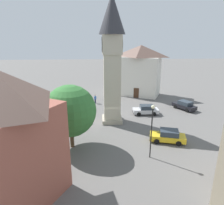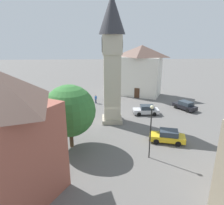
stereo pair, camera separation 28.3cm
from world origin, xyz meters
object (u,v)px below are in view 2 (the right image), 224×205
at_px(car_blue_kerb, 167,136).
at_px(lamp_post, 151,124).
at_px(clock_tower, 112,51).
at_px(pedestrian, 96,98).
at_px(building_corner_back, 141,70).
at_px(car_white_side, 185,105).
at_px(tree, 70,111).
at_px(car_red_corner, 146,110).
at_px(car_silver_kerb, 62,122).

height_order(car_blue_kerb, lamp_post, lamp_post).
height_order(clock_tower, pedestrian, clock_tower).
bearing_deg(clock_tower, building_corner_back, 154.47).
distance_m(car_blue_kerb, lamp_post, 5.23).
distance_m(car_white_side, building_corner_back, 12.69).
height_order(tree, building_corner_back, building_corner_back).
height_order(car_red_corner, building_corner_back, building_corner_back).
height_order(clock_tower, car_blue_kerb, clock_tower).
relative_size(car_silver_kerb, pedestrian, 2.61).
relative_size(car_silver_kerb, lamp_post, 0.78).
bearing_deg(pedestrian, car_blue_kerb, 29.06).
distance_m(pedestrian, lamp_post, 20.08).
distance_m(car_blue_kerb, building_corner_back, 22.01).
distance_m(car_red_corner, car_white_side, 7.48).
bearing_deg(car_white_side, pedestrian, -106.40).
bearing_deg(pedestrian, lamp_post, 17.21).
distance_m(car_silver_kerb, tree, 6.80).
bearing_deg(building_corner_back, lamp_post, -8.64).
xyz_separation_m(car_white_side, tree, (11.66, -17.95, 3.57)).
height_order(clock_tower, lamp_post, clock_tower).
relative_size(pedestrian, tree, 0.24).
distance_m(car_blue_kerb, tree, 11.77).
relative_size(car_white_side, tree, 0.62).
bearing_deg(clock_tower, car_blue_kerb, 42.43).
height_order(car_blue_kerb, building_corner_back, building_corner_back).
bearing_deg(building_corner_back, car_blue_kerb, -2.19).
bearing_deg(car_silver_kerb, clock_tower, 103.94).
xyz_separation_m(clock_tower, building_corner_back, (-14.71, 7.02, -4.86)).
height_order(car_silver_kerb, car_white_side, same).
height_order(building_corner_back, lamp_post, building_corner_back).
bearing_deg(car_white_side, lamp_post, -33.81).
height_order(car_white_side, building_corner_back, building_corner_back).
bearing_deg(building_corner_back, car_silver_kerb, -40.47).
relative_size(car_blue_kerb, pedestrian, 2.62).
xyz_separation_m(pedestrian, building_corner_back, (-5.65, 9.63, 4.39)).
height_order(car_white_side, tree, tree).
bearing_deg(pedestrian, building_corner_back, 120.39).
xyz_separation_m(clock_tower, car_red_corner, (-2.61, 5.71, -9.50)).
bearing_deg(tree, clock_tower, 145.11).
height_order(pedestrian, lamp_post, lamp_post).
xyz_separation_m(car_white_side, lamp_post, (14.42, -9.66, 2.98)).
distance_m(car_silver_kerb, pedestrian, 11.67).
xyz_separation_m(car_red_corner, lamp_post, (12.54, -2.43, 2.98)).
xyz_separation_m(car_silver_kerb, building_corner_back, (-16.45, 14.03, 4.64)).
distance_m(car_red_corner, building_corner_back, 13.03).
height_order(car_silver_kerb, building_corner_back, building_corner_back).
bearing_deg(car_blue_kerb, tree, -88.02).
bearing_deg(pedestrian, car_silver_kerb, -22.18).
bearing_deg(car_red_corner, pedestrian, -127.85).
bearing_deg(clock_tower, car_red_corner, 114.54).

